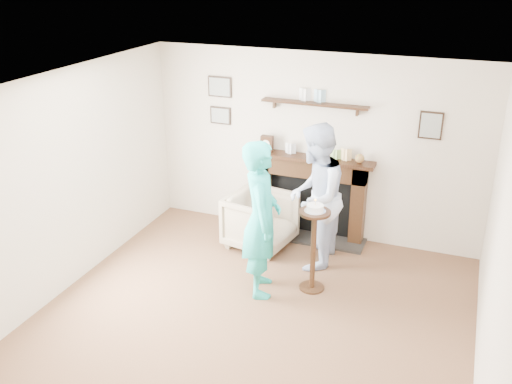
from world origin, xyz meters
The scene contains 6 objects.
ground centered at (0.00, 0.00, 0.00)m, with size 5.00×5.00×0.00m, color brown.
room_shell centered at (0.00, 0.69, 1.62)m, with size 4.54×5.02×2.52m.
armchair centered at (-0.51, 1.85, 0.00)m, with size 0.78×0.80×0.73m, color tan.
man centered at (0.27, 1.64, 0.00)m, with size 0.88×0.69×1.82m, color silver.
woman centered at (-0.12, 0.83, 0.00)m, with size 0.66×0.43×1.81m, color teal.
pedestal_table centered at (0.42, 1.07, 0.70)m, with size 0.36×0.36×1.14m.
Camera 1 is at (1.88, -4.50, 3.63)m, focal length 40.00 mm.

